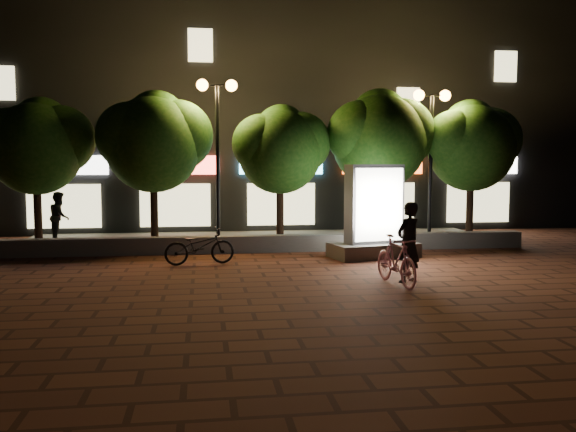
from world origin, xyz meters
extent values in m
plane|color=#5A2C1C|center=(0.00, 0.00, 0.00)|extent=(80.00, 80.00, 0.00)
cube|color=#605E59|center=(0.00, 4.00, 0.25)|extent=(16.00, 0.45, 0.50)
cube|color=#605E59|center=(0.00, 6.50, 0.04)|extent=(16.00, 5.00, 0.08)
cube|color=black|center=(0.00, 13.00, 5.00)|extent=(28.00, 8.00, 10.00)
cube|color=white|center=(-7.00, 8.94, 2.60)|extent=(3.20, 0.12, 0.70)
cube|color=beige|center=(-7.00, 8.94, 1.10)|extent=(2.60, 0.10, 1.60)
cube|color=#D53F2E|center=(-3.00, 8.94, 2.60)|extent=(3.20, 0.12, 0.70)
cube|color=beige|center=(-3.00, 8.94, 1.10)|extent=(2.60, 0.10, 1.60)
cube|color=#63DBFD|center=(1.00, 8.94, 2.60)|extent=(3.20, 0.12, 0.70)
cube|color=beige|center=(1.00, 8.94, 1.10)|extent=(2.60, 0.10, 1.60)
cube|color=#DA4A11|center=(5.00, 8.94, 2.60)|extent=(3.20, 0.12, 0.70)
cube|color=beige|center=(5.00, 8.94, 1.10)|extent=(2.60, 0.10, 1.60)
cube|color=white|center=(9.00, 8.94, 2.60)|extent=(3.20, 0.12, 0.70)
cube|color=beige|center=(9.00, 8.94, 1.10)|extent=(2.60, 0.10, 1.60)
cube|color=beige|center=(-9.00, 8.94, 5.50)|extent=(0.90, 0.10, 1.20)
cube|color=beige|center=(-2.00, 8.94, 7.00)|extent=(0.90, 0.10, 1.20)
cube|color=beige|center=(6.00, 8.94, 5.00)|extent=(0.90, 0.10, 1.20)
cube|color=beige|center=(10.00, 8.94, 6.50)|extent=(0.90, 0.10, 1.20)
cylinder|color=black|center=(-7.00, 5.40, 1.21)|extent=(0.24, 0.24, 2.25)
sphere|color=#315C1B|center=(-7.00, 5.40, 3.10)|extent=(2.80, 2.80, 2.80)
sphere|color=#315C1B|center=(-6.30, 5.60, 3.40)|extent=(2.10, 2.10, 2.10)
sphere|color=#315C1B|center=(-7.63, 5.25, 3.35)|extent=(1.96, 1.96, 1.96)
sphere|color=#315C1B|center=(-6.90, 5.75, 3.80)|extent=(1.82, 1.82, 1.82)
cylinder|color=black|center=(-3.50, 5.40, 1.25)|extent=(0.24, 0.24, 2.34)
sphere|color=#315C1B|center=(-3.50, 5.40, 3.25)|extent=(3.00, 3.00, 3.00)
sphere|color=#315C1B|center=(-2.75, 5.60, 3.54)|extent=(2.25, 2.25, 2.25)
sphere|color=#315C1B|center=(-4.17, 5.25, 3.50)|extent=(2.10, 2.10, 2.10)
sphere|color=#315C1B|center=(-3.40, 5.75, 4.00)|extent=(1.95, 1.95, 1.95)
cylinder|color=black|center=(0.50, 5.40, 1.18)|extent=(0.24, 0.24, 2.21)
sphere|color=#315C1B|center=(0.50, 5.40, 3.03)|extent=(2.70, 2.70, 2.70)
sphere|color=#315C1B|center=(1.17, 5.60, 3.33)|extent=(2.03, 2.03, 2.02)
sphere|color=#315C1B|center=(-0.11, 5.25, 3.28)|extent=(1.89, 1.89, 1.89)
sphere|color=#315C1B|center=(0.60, 5.75, 3.70)|extent=(1.76, 1.76, 1.76)
cylinder|color=black|center=(3.80, 5.40, 1.30)|extent=(0.24, 0.24, 2.43)
sphere|color=#315C1B|center=(3.80, 5.40, 3.36)|extent=(3.10, 3.10, 3.10)
sphere|color=#315C1B|center=(4.58, 5.60, 3.66)|extent=(2.33, 2.33, 2.33)
sphere|color=#315C1B|center=(3.10, 5.25, 3.61)|extent=(2.17, 2.17, 2.17)
sphere|color=#315C1B|center=(3.90, 5.75, 4.14)|extent=(2.01, 2.02, 2.02)
cylinder|color=black|center=(7.00, 5.40, 1.23)|extent=(0.24, 0.24, 2.29)
sphere|color=#315C1B|center=(7.00, 5.40, 3.17)|extent=(2.90, 2.90, 2.90)
sphere|color=#315C1B|center=(7.72, 5.60, 3.47)|extent=(2.18, 2.17, 2.17)
sphere|color=#315C1B|center=(6.35, 5.25, 3.42)|extent=(2.03, 2.03, 2.03)
sphere|color=#315C1B|center=(7.10, 5.75, 3.90)|extent=(1.89, 1.88, 1.88)
cylinder|color=black|center=(-1.50, 5.20, 2.58)|extent=(0.12, 0.12, 5.00)
cylinder|color=black|center=(-1.50, 5.20, 5.08)|extent=(0.90, 0.08, 0.08)
sphere|color=#FE9E3F|center=(-1.95, 5.20, 5.08)|extent=(0.36, 0.36, 0.36)
sphere|color=#FE9E3F|center=(-1.05, 5.20, 5.08)|extent=(0.36, 0.36, 0.36)
cylinder|color=black|center=(5.50, 5.20, 2.48)|extent=(0.12, 0.12, 4.80)
cylinder|color=black|center=(5.50, 5.20, 4.88)|extent=(0.90, 0.08, 0.08)
sphere|color=#FE9E3F|center=(5.05, 5.20, 4.88)|extent=(0.36, 0.36, 0.36)
sphere|color=#FE9E3F|center=(5.95, 5.20, 4.88)|extent=(0.36, 0.36, 0.36)
cube|color=#605E59|center=(2.81, 2.54, 0.20)|extent=(2.64, 1.72, 0.40)
cube|color=#4C4C51|center=(2.81, 2.54, 1.52)|extent=(1.70, 0.90, 2.23)
cube|color=white|center=(2.88, 2.26, 1.52)|extent=(1.44, 0.37, 2.02)
cube|color=white|center=(2.75, 2.83, 1.52)|extent=(1.44, 0.37, 2.02)
imported|color=pink|center=(2.19, -1.33, 0.55)|extent=(0.79, 1.87, 1.09)
imported|color=black|center=(2.56, -1.08, 0.90)|extent=(0.79, 0.71, 1.81)
imported|color=black|center=(-2.08, 2.00, 0.48)|extent=(1.93, 0.95, 0.97)
imported|color=black|center=(-6.70, 6.85, 0.90)|extent=(0.73, 0.88, 1.65)
camera|label=1|loc=(-1.97, -13.84, 2.65)|focal=37.44mm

